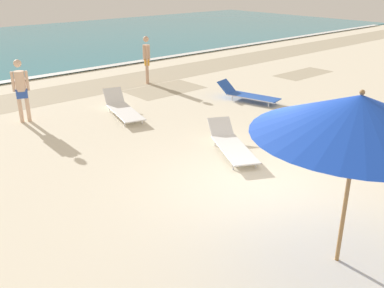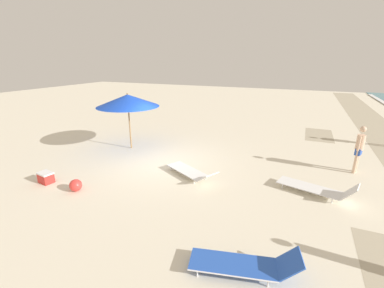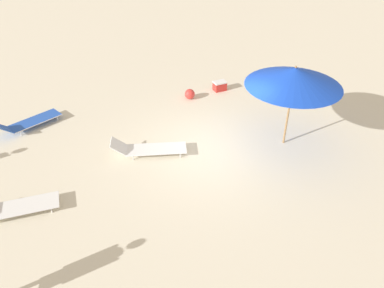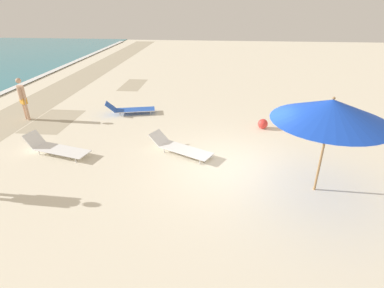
{
  "view_description": "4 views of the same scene",
  "coord_description": "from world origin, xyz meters",
  "px_view_note": "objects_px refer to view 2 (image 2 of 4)",
  "views": [
    {
      "loc": [
        -5.98,
        -4.73,
        3.95
      ],
      "look_at": [
        -0.64,
        1.41,
        0.67
      ],
      "focal_mm": 40.0,
      "sensor_mm": 36.0,
      "label": 1
    },
    {
      "loc": [
        8.41,
        5.0,
        4.0
      ],
      "look_at": [
        0.02,
        1.35,
        0.96
      ],
      "focal_mm": 24.0,
      "sensor_mm": 36.0,
      "label": 2
    },
    {
      "loc": [
        -7.62,
        5.54,
        6.66
      ],
      "look_at": [
        -0.27,
        0.82,
        0.67
      ],
      "focal_mm": 35.0,
      "sensor_mm": 36.0,
      "label": 3
    },
    {
      "loc": [
        -7.91,
        0.47,
        4.64
      ],
      "look_at": [
        -0.75,
        1.13,
        1.12
      ],
      "focal_mm": 28.0,
      "sensor_mm": 36.0,
      "label": 4
    }
  ],
  "objects_px": {
    "beachgoer_wading_adult": "(359,147)",
    "cooler_box": "(46,177)",
    "sun_lounger_under_umbrella": "(316,188)",
    "sun_lounger_near_water_left": "(191,172)",
    "sun_lounger_beside_umbrella": "(244,264)",
    "beach_ball": "(76,185)",
    "beach_umbrella": "(128,101)"
  },
  "relations": [
    {
      "from": "sun_lounger_near_water_left",
      "to": "cooler_box",
      "type": "relative_size",
      "value": 4.14
    },
    {
      "from": "sun_lounger_near_water_left",
      "to": "sun_lounger_under_umbrella",
      "type": "bearing_deg",
      "value": 123.61
    },
    {
      "from": "sun_lounger_beside_umbrella",
      "to": "beachgoer_wading_adult",
      "type": "xyz_separation_m",
      "value": [
        -6.33,
        2.71,
        0.79
      ]
    },
    {
      "from": "beach_umbrella",
      "to": "sun_lounger_near_water_left",
      "type": "height_order",
      "value": "beach_umbrella"
    },
    {
      "from": "beachgoer_wading_adult",
      "to": "beach_ball",
      "type": "relative_size",
      "value": 4.54
    },
    {
      "from": "beach_umbrella",
      "to": "sun_lounger_beside_umbrella",
      "type": "relative_size",
      "value": 1.28
    },
    {
      "from": "sun_lounger_beside_umbrella",
      "to": "sun_lounger_near_water_left",
      "type": "distance_m",
      "value": 4.43
    },
    {
      "from": "beach_umbrella",
      "to": "beachgoer_wading_adult",
      "type": "relative_size",
      "value": 1.58
    },
    {
      "from": "beach_umbrella",
      "to": "beach_ball",
      "type": "xyz_separation_m",
      "value": [
        4.13,
        0.89,
        -2.05
      ]
    },
    {
      "from": "sun_lounger_under_umbrella",
      "to": "sun_lounger_beside_umbrella",
      "type": "bearing_deg",
      "value": -4.19
    },
    {
      "from": "sun_lounger_under_umbrella",
      "to": "sun_lounger_near_water_left",
      "type": "xyz_separation_m",
      "value": [
        0.42,
        -4.03,
        -0.01
      ]
    },
    {
      "from": "beach_umbrella",
      "to": "beach_ball",
      "type": "distance_m",
      "value": 4.69
    },
    {
      "from": "cooler_box",
      "to": "beach_ball",
      "type": "bearing_deg",
      "value": -172.84
    },
    {
      "from": "beachgoer_wading_adult",
      "to": "cooler_box",
      "type": "height_order",
      "value": "beachgoer_wading_adult"
    },
    {
      "from": "beachgoer_wading_adult",
      "to": "cooler_box",
      "type": "xyz_separation_m",
      "value": [
        5.15,
        -9.74,
        -0.81
      ]
    },
    {
      "from": "sun_lounger_beside_umbrella",
      "to": "sun_lounger_near_water_left",
      "type": "bearing_deg",
      "value": -156.27
    },
    {
      "from": "cooler_box",
      "to": "sun_lounger_beside_umbrella",
      "type": "bearing_deg",
      "value": 178.8
    },
    {
      "from": "sun_lounger_under_umbrella",
      "to": "beachgoer_wading_adult",
      "type": "height_order",
      "value": "beachgoer_wading_adult"
    },
    {
      "from": "sun_lounger_near_water_left",
      "to": "sun_lounger_beside_umbrella",
      "type": "bearing_deg",
      "value": 64.85
    },
    {
      "from": "beach_ball",
      "to": "cooler_box",
      "type": "xyz_separation_m",
      "value": [
        -0.03,
        -1.39,
        -0.01
      ]
    },
    {
      "from": "beach_ball",
      "to": "beach_umbrella",
      "type": "bearing_deg",
      "value": -167.78
    },
    {
      "from": "sun_lounger_under_umbrella",
      "to": "sun_lounger_beside_umbrella",
      "type": "relative_size",
      "value": 1.05
    },
    {
      "from": "sun_lounger_beside_umbrella",
      "to": "beach_ball",
      "type": "distance_m",
      "value": 5.76
    },
    {
      "from": "beachgoer_wading_adult",
      "to": "cooler_box",
      "type": "distance_m",
      "value": 11.05
    },
    {
      "from": "beach_umbrella",
      "to": "sun_lounger_near_water_left",
      "type": "bearing_deg",
      "value": 65.69
    },
    {
      "from": "beach_ball",
      "to": "sun_lounger_near_water_left",
      "type": "bearing_deg",
      "value": 128.73
    },
    {
      "from": "beachgoer_wading_adult",
      "to": "sun_lounger_beside_umbrella",
      "type": "bearing_deg",
      "value": -1.4
    },
    {
      "from": "beach_umbrella",
      "to": "sun_lounger_near_water_left",
      "type": "distance_m",
      "value": 4.7
    },
    {
      "from": "sun_lounger_near_water_left",
      "to": "cooler_box",
      "type": "xyz_separation_m",
      "value": [
        2.35,
        -4.36,
        -0.02
      ]
    },
    {
      "from": "sun_lounger_under_umbrella",
      "to": "beach_ball",
      "type": "distance_m",
      "value": 7.54
    },
    {
      "from": "sun_lounger_under_umbrella",
      "to": "cooler_box",
      "type": "xyz_separation_m",
      "value": [
        2.77,
        -8.4,
        -0.03
      ]
    },
    {
      "from": "sun_lounger_beside_umbrella",
      "to": "sun_lounger_near_water_left",
      "type": "height_order",
      "value": "sun_lounger_beside_umbrella"
    }
  ]
}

